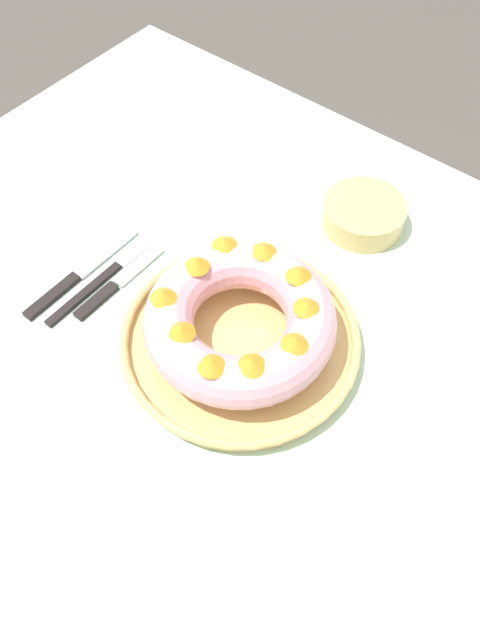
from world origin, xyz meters
TOP-DOWN VIEW (x-y plane):
  - ground_plane at (0.00, 0.00)m, footprint 8.00×8.00m
  - dining_table at (0.00, 0.00)m, footprint 1.31×0.94m
  - serving_dish at (-0.03, -0.01)m, footprint 0.31×0.31m
  - bundt_cake at (-0.03, -0.01)m, footprint 0.24×0.24m
  - fork at (-0.25, -0.04)m, footprint 0.02×0.19m
  - serving_knife at (-0.28, -0.07)m, footprint 0.02×0.21m
  - cake_knife at (-0.23, -0.05)m, footprint 0.02×0.16m
  - side_bowl at (-0.02, 0.27)m, footprint 0.12×0.12m

SIDE VIEW (x-z plane):
  - ground_plane at x=0.00m, z-range 0.00..0.00m
  - dining_table at x=0.00m, z-range 0.27..1.00m
  - fork at x=-0.25m, z-range 0.73..0.73m
  - serving_knife at x=-0.28m, z-range 0.73..0.74m
  - cake_knife at x=-0.23m, z-range 0.73..0.74m
  - serving_dish at x=-0.03m, z-range 0.73..0.76m
  - side_bowl at x=-0.02m, z-range 0.73..0.77m
  - bundt_cake at x=-0.03m, z-range 0.75..0.83m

